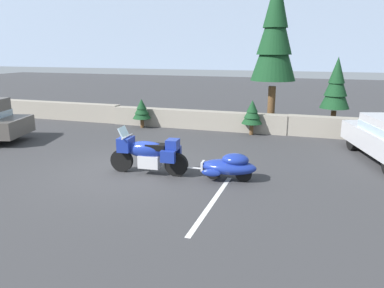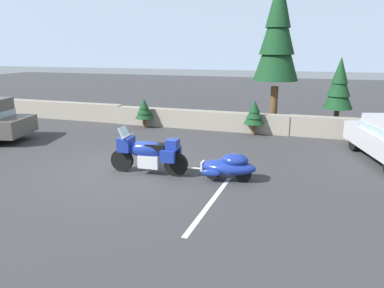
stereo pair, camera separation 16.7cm
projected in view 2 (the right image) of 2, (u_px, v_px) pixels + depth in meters
ground_plane at (130, 170)px, 10.98m from camera, size 80.00×80.00×0.00m
stone_guard_wall at (197, 119)px, 16.81m from camera, size 24.00×0.61×0.87m
distant_ridgeline at (307, 32)px, 97.34m from camera, size 240.00×80.00×16.00m
touring_motorcycle at (148, 152)px, 10.57m from camera, size 2.31×0.83×1.33m
car_shaped_trailer at (229, 166)px, 10.03m from camera, size 2.22×0.83×0.76m
pine_tree_tall at (278, 33)px, 15.66m from camera, size 1.92×1.92×6.61m
pine_tree_secondary at (339, 86)px, 15.56m from camera, size 1.22×1.22×3.19m
pine_sapling_near at (144, 110)px, 16.88m from camera, size 0.83×0.83×1.32m
pine_sapling_farther at (254, 113)px, 15.36m from camera, size 0.86×0.86×1.46m
parking_stripe_marker at (211, 202)px, 8.67m from camera, size 0.12×3.60×0.01m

